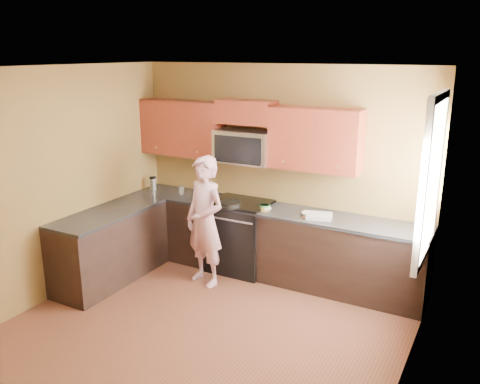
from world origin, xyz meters
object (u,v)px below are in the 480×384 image
Objects in this scene: frying_pan at (230,207)px; woman at (205,221)px; stove at (240,236)px; travel_mug at (153,191)px; microwave at (245,162)px; butter_tub at (265,210)px.

woman is at bearing -116.65° from frying_pan.
frying_pan is at bearing -93.11° from stove.
travel_mug is at bearing 172.89° from woman.
microwave is at bearing 90.26° from frying_pan.
butter_tub is 1.81m from travel_mug.
woman is at bearing -108.27° from stove.
travel_mug reaches higher than frying_pan.
microwave reaches higher than butter_tub.
woman is at bearing -23.96° from travel_mug.
woman is 1.33m from travel_mug.
frying_pan is at bearing -9.25° from travel_mug.
microwave is at bearing 90.00° from stove.
microwave is at bearing 91.71° from woman.
butter_tub is 0.66× the size of travel_mug.
travel_mug is (-1.40, -0.03, 0.45)m from stove.
woman is at bearing -141.85° from butter_tub.
frying_pan is (-0.01, -0.26, 0.47)m from stove.
travel_mug is (-1.81, 0.07, 0.00)m from butter_tub.
woman reaches higher than travel_mug.
microwave is 0.46× the size of woman.
frying_pan reaches higher than butter_tub.
frying_pan is at bearing 77.87° from woman.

